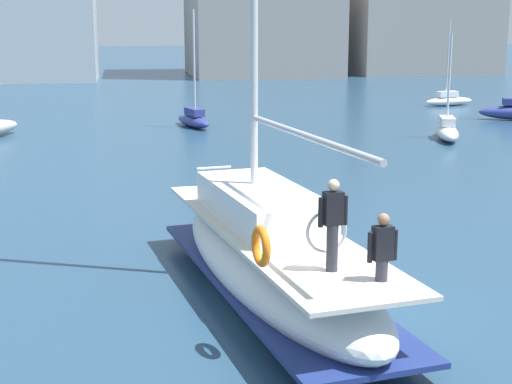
{
  "coord_description": "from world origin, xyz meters",
  "views": [
    {
      "loc": [
        -3.76,
        -13.44,
        5.51
      ],
      "look_at": [
        -0.85,
        3.16,
        1.8
      ],
      "focal_mm": 53.28,
      "sensor_mm": 36.0,
      "label": 1
    }
  ],
  "objects_px": {
    "main_sailboat": "(272,254)",
    "moored_cutter_right": "(447,130)",
    "moored_cutter_left": "(449,99)",
    "moored_sloop_far": "(193,119)"
  },
  "relations": [
    {
      "from": "main_sailboat",
      "to": "moored_cutter_right",
      "type": "relative_size",
      "value": 2.63
    },
    {
      "from": "moored_cutter_right",
      "to": "moored_cutter_left",
      "type": "bearing_deg",
      "value": 65.82
    },
    {
      "from": "main_sailboat",
      "to": "moored_sloop_far",
      "type": "bearing_deg",
      "value": 88.07
    },
    {
      "from": "moored_cutter_left",
      "to": "moored_cutter_right",
      "type": "xyz_separation_m",
      "value": [
        -6.73,
        -14.99,
        0.01
      ]
    },
    {
      "from": "moored_cutter_left",
      "to": "moored_cutter_right",
      "type": "height_order",
      "value": "moored_cutter_left"
    },
    {
      "from": "main_sailboat",
      "to": "moored_sloop_far",
      "type": "height_order",
      "value": "main_sailboat"
    },
    {
      "from": "main_sailboat",
      "to": "moored_cutter_left",
      "type": "distance_m",
      "value": 40.31
    },
    {
      "from": "main_sailboat",
      "to": "moored_cutter_right",
      "type": "xyz_separation_m",
      "value": [
        12.8,
        20.27,
        -0.45
      ]
    },
    {
      "from": "moored_sloop_far",
      "to": "moored_cutter_left",
      "type": "height_order",
      "value": "moored_sloop_far"
    },
    {
      "from": "main_sailboat",
      "to": "moored_cutter_right",
      "type": "height_order",
      "value": "main_sailboat"
    }
  ]
}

